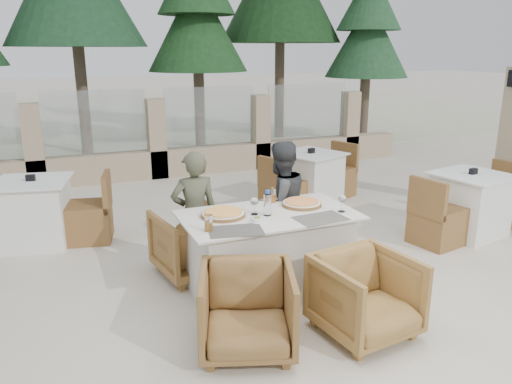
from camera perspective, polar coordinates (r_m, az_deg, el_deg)
name	(u,v)px	position (r m, az deg, el deg)	size (l,w,h in m)	color
ground	(265,292)	(4.84, 1.02, -11.32)	(80.00, 80.00, 0.00)	beige
sand_patch	(103,116)	(18.16, -17.13, 8.28)	(30.00, 16.00, 0.01)	beige
perimeter_wall_far	(156,133)	(9.02, -11.32, 6.61)	(10.00, 0.34, 1.60)	tan
pine_centre	(197,36)	(11.60, -6.72, 17.26)	(2.20, 2.20, 5.00)	#1F4920
pine_far_right	(367,48)	(12.70, 12.60, 15.75)	(1.98, 1.98, 4.50)	#25522D
dining_table	(268,253)	(4.71, 1.41, -6.97)	(1.60, 0.90, 0.77)	beige
placemat_near_left	(236,231)	(4.16, -2.33, -4.44)	(0.45, 0.30, 0.00)	#524C46
placemat_near_right	(320,218)	(4.48, 7.38, -3.01)	(0.45, 0.30, 0.00)	#5D5850
pizza_left	(223,213)	(4.51, -3.77, -2.45)	(0.41, 0.41, 0.05)	orange
pizza_right	(302,203)	(4.83, 5.24, -1.27)	(0.38, 0.38, 0.05)	#E6531F
water_bottle	(267,203)	(4.50, 1.32, -1.25)	(0.07, 0.07, 0.24)	silver
wine_glass_centre	(254,205)	(4.53, -0.18, -1.48)	(0.08, 0.08, 0.18)	silver
wine_glass_corner	(342,202)	(4.67, 9.80, -1.16)	(0.08, 0.08, 0.18)	white
beer_glass_left	(209,223)	(4.15, -5.44, -3.54)	(0.07, 0.07, 0.14)	orange
beer_glass_right	(272,195)	(4.90, 1.88, -0.38)	(0.07, 0.07, 0.14)	orange
olive_dish	(257,219)	(4.37, 0.16, -3.12)	(0.11, 0.11, 0.04)	silver
armchair_far_left	(193,242)	(5.13, -7.16, -5.74)	(0.71, 0.74, 0.67)	olive
armchair_far_right	(283,230)	(5.50, 3.07, -4.36)	(0.66, 0.68, 0.62)	olive
armchair_near_left	(247,310)	(3.86, -1.01, -13.38)	(0.70, 0.72, 0.66)	brown
armchair_near_right	(366,296)	(4.15, 12.42, -11.54)	(0.71, 0.73, 0.66)	olive
diner_left	(195,215)	(4.99, -7.02, -2.59)	(0.47, 0.31, 1.29)	#484B37
diner_right	(280,205)	(5.18, 2.77, -1.47)	(0.65, 0.51, 1.34)	#393B3E
bg_table_a	(35,213)	(6.38, -23.94, -2.16)	(1.64, 0.82, 0.77)	white
bg_table_b	(310,179)	(7.41, 6.24, 1.54)	(1.64, 0.82, 0.77)	silver
bg_table_c	(469,204)	(6.68, 23.19, -1.31)	(1.64, 0.82, 0.77)	white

